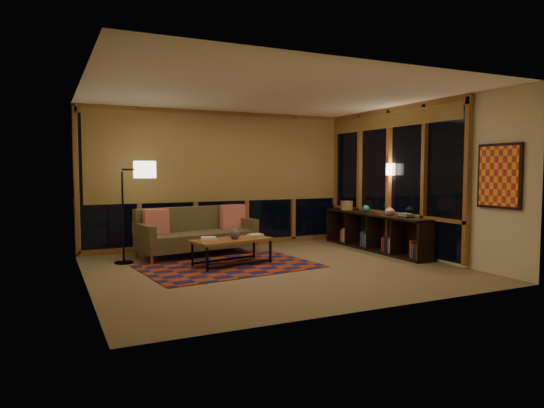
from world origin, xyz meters
name	(u,v)px	position (x,y,z in m)	size (l,w,h in m)	color
floor	(274,268)	(0.00, 0.00, 0.00)	(5.50, 5.00, 0.01)	#8E7E5B
ceiling	(274,94)	(0.00, 0.00, 2.70)	(5.50, 5.00, 0.01)	white
walls	(274,182)	(0.00, 0.00, 1.35)	(5.51, 5.01, 2.70)	beige
window_wall_back	(222,179)	(0.00, 2.43, 1.35)	(5.30, 0.16, 2.60)	#976026
window_wall_right	(388,180)	(2.68, 0.60, 1.35)	(0.16, 3.70, 2.60)	#976026
wall_art	(499,176)	(2.71, -1.85, 1.45)	(0.06, 0.74, 0.94)	red
wall_sconce	(391,169)	(2.62, 0.45, 1.55)	(0.12, 0.18, 0.22)	#FAE9BF
sofa	(197,232)	(-0.75, 1.62, 0.43)	(2.08, 0.84, 0.85)	#453D20
pillow_left	(156,222)	(-1.48, 1.63, 0.64)	(0.43, 0.14, 0.43)	#C70001
pillow_right	(233,216)	(0.02, 1.87, 0.66)	(0.47, 0.16, 0.47)	#C70001
area_rug	(229,266)	(-0.58, 0.44, 0.01)	(2.68, 1.79, 0.01)	#9B3411
coffee_table	(232,252)	(-0.50, 0.52, 0.21)	(1.28, 0.59, 0.43)	#976026
book_stack_a	(208,239)	(-0.92, 0.43, 0.46)	(0.24, 0.19, 0.07)	white
book_stack_b	(255,235)	(-0.05, 0.62, 0.45)	(0.26, 0.21, 0.05)	white
ceramic_pot	(235,234)	(-0.46, 0.49, 0.51)	(0.17, 0.17, 0.17)	black
floor_lamp	(123,212)	(-2.06, 1.44, 0.85)	(0.57, 0.37, 1.70)	black
bookshelf	(375,232)	(2.49, 0.73, 0.35)	(0.40, 2.84, 0.71)	black
basket	(347,205)	(2.47, 1.65, 0.80)	(0.25, 0.25, 0.19)	#AA854A
teal_bowl	(366,209)	(2.49, 1.02, 0.78)	(0.14, 0.14, 0.14)	#1A706E
vase	(390,210)	(2.49, 0.29, 0.80)	(0.18, 0.18, 0.19)	tan
shelf_book_stack	(406,216)	(2.49, -0.14, 0.74)	(0.16, 0.23, 0.07)	white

